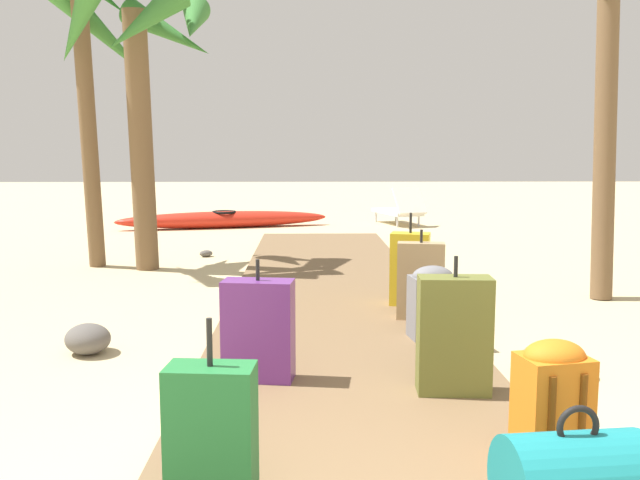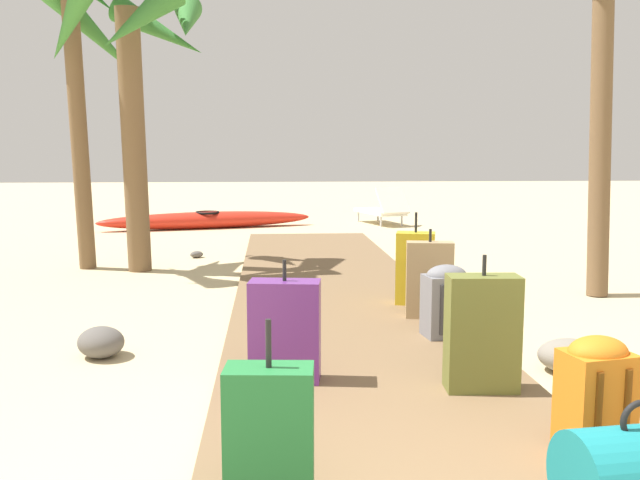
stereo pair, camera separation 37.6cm
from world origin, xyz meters
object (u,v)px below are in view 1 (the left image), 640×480
object	(u,v)px
suitcase_tan	(421,281)
lounge_chair	(400,209)
backpack_orange	(553,398)
suitcase_green	(211,430)
suitcase_purple	(258,330)
backpack_grey	(432,300)
suitcase_olive	(454,335)
kayak	(224,219)
palm_tree_near_left	(138,54)
suitcase_yellow	(410,269)

from	to	relation	value
suitcase_tan	lounge_chair	distance (m)	8.43
backpack_orange	suitcase_green	bearing A→B (deg)	-170.02
suitcase_purple	backpack_grey	bearing A→B (deg)	36.10
suitcase_green	lounge_chair	distance (m)	11.57
suitcase_olive	suitcase_green	distance (m)	1.72
backpack_orange	suitcase_green	distance (m)	1.54
suitcase_olive	lounge_chair	xyz separation A→B (m)	(1.12, 10.15, -0.10)
backpack_grey	kayak	xyz separation A→B (m)	(-2.61, 8.49, -0.21)
backpack_grey	suitcase_purple	bearing A→B (deg)	-143.90
suitcase_olive	suitcase_tan	world-z (taller)	suitcase_olive
suitcase_olive	suitcase_tan	xyz separation A→B (m)	(0.11, 1.79, -0.02)
suitcase_olive	palm_tree_near_left	size ratio (longest dim) A/B	0.22
suitcase_purple	kayak	bearing A→B (deg)	98.13
suitcase_yellow	suitcase_tan	bearing A→B (deg)	-89.22
suitcase_tan	suitcase_yellow	xyz separation A→B (m)	(-0.01, 0.54, 0.01)
suitcase_purple	suitcase_yellow	bearing A→B (deg)	58.40
suitcase_purple	suitcase_tan	bearing A→B (deg)	50.08
lounge_chair	kayak	distance (m)	3.66
suitcase_green	kayak	world-z (taller)	suitcase_green
backpack_grey	suitcase_purple	world-z (taller)	suitcase_purple
suitcase_olive	backpack_grey	distance (m)	1.19
suitcase_yellow	backpack_orange	world-z (taller)	suitcase_yellow
suitcase_tan	backpack_orange	size ratio (longest dim) A/B	1.35
palm_tree_near_left	suitcase_olive	bearing A→B (deg)	-58.20
palm_tree_near_left	kayak	bearing A→B (deg)	85.07
suitcase_purple	kayak	xyz separation A→B (m)	(-1.34, 9.41, -0.23)
palm_tree_near_left	suitcase_yellow	bearing A→B (deg)	-38.44
suitcase_yellow	kayak	bearing A→B (deg)	109.57
lounge_chair	kayak	bearing A→B (deg)	-172.45
suitcase_yellow	suitcase_green	distance (m)	3.75
suitcase_tan	suitcase_yellow	size ratio (longest dim) A/B	0.89
lounge_chair	suitcase_green	bearing A→B (deg)	-101.86
suitcase_tan	palm_tree_near_left	distance (m)	4.82
suitcase_green	suitcase_tan	bearing A→B (deg)	65.07
lounge_chair	kayak	world-z (taller)	lounge_chair
suitcase_green	palm_tree_near_left	distance (m)	6.57
suitcase_yellow	suitcase_olive	bearing A→B (deg)	-92.54
backpack_orange	kayak	xyz separation A→B (m)	(-2.76, 10.57, -0.21)
palm_tree_near_left	lounge_chair	bearing A→B (deg)	53.21
palm_tree_near_left	lounge_chair	xyz separation A→B (m)	(4.05, 5.42, -2.38)
suitcase_olive	suitcase_purple	bearing A→B (deg)	167.43
suitcase_yellow	palm_tree_near_left	bearing A→B (deg)	141.56
suitcase_olive	kayak	bearing A→B (deg)	104.55
suitcase_green	palm_tree_near_left	bearing A→B (deg)	105.85
suitcase_green	lounge_chair	xyz separation A→B (m)	(2.38, 11.32, -0.03)
suitcase_purple	lounge_chair	distance (m)	10.15
suitcase_yellow	suitcase_purple	xyz separation A→B (m)	(-1.27, -2.06, -0.02)
backpack_grey	suitcase_tan	distance (m)	0.61
suitcase_yellow	suitcase_purple	distance (m)	2.42
suitcase_yellow	palm_tree_near_left	xyz separation A→B (m)	(-3.04, 2.41, 2.29)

